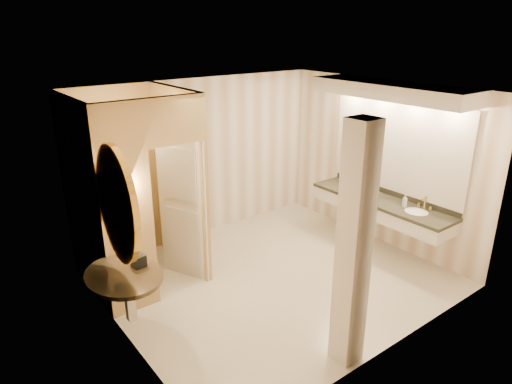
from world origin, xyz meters
TOP-DOWN VIEW (x-y plane):
  - floor at (0.00, 0.00)m, footprint 4.50×4.50m
  - ceiling at (0.00, 0.00)m, footprint 4.50×4.50m
  - wall_back at (0.00, 2.00)m, footprint 4.50×0.02m
  - wall_front at (0.00, -2.00)m, footprint 4.50×0.02m
  - wall_left at (-2.25, 0.00)m, footprint 0.02×4.00m
  - wall_right at (2.25, 0.00)m, footprint 0.02×4.00m
  - toilet_closet at (-1.12, 0.97)m, footprint 1.50×1.55m
  - wall_sconce at (-1.93, 0.43)m, footprint 0.14×0.14m
  - vanity at (1.98, -0.31)m, footprint 0.75×2.60m
  - console_shelf at (-2.21, -0.04)m, footprint 1.03×1.03m
  - pillar at (-0.45, -1.80)m, footprint 0.27×0.27m
  - tissue_box at (-2.02, 0.01)m, footprint 0.16×0.16m
  - toilet at (-1.63, 1.67)m, footprint 0.59×0.85m
  - soap_bottle_a at (1.91, -0.20)m, footprint 0.08×0.08m
  - soap_bottle_b at (1.88, -0.05)m, footprint 0.10×0.10m
  - soap_bottle_c at (1.95, -0.74)m, footprint 0.08×0.08m

SIDE VIEW (x-z plane):
  - floor at x=0.00m, z-range 0.00..0.00m
  - toilet at x=-1.63m, z-range 0.00..0.79m
  - soap_bottle_b at x=1.88m, z-range 0.88..0.98m
  - tissue_box at x=-2.02m, z-range 0.88..1.02m
  - soap_bottle_a at x=1.91m, z-range 0.88..1.02m
  - soap_bottle_c at x=1.95m, z-range 0.88..1.08m
  - console_shelf at x=-2.21m, z-range 0.36..2.33m
  - wall_back at x=0.00m, z-range 0.00..2.70m
  - wall_front at x=0.00m, z-range 0.00..2.70m
  - wall_left at x=-2.25m, z-range 0.00..2.70m
  - wall_right at x=2.25m, z-range 0.00..2.70m
  - pillar at x=-0.45m, z-range 0.00..2.70m
  - toilet_closet at x=-1.12m, z-range 0.04..2.74m
  - vanity at x=1.98m, z-range 0.58..2.67m
  - wall_sconce at x=-1.93m, z-range 1.52..1.94m
  - ceiling at x=0.00m, z-range 2.70..2.70m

